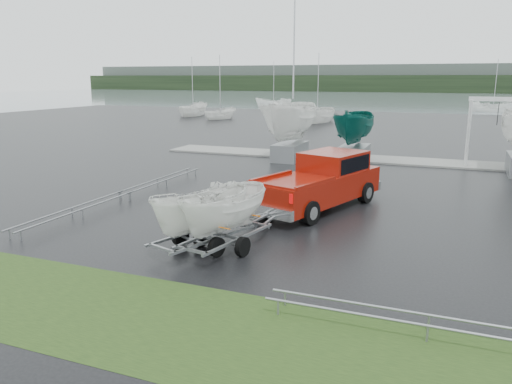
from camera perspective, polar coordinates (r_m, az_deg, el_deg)
name	(u,v)px	position (r m, az deg, el deg)	size (l,w,h in m)	color
ground_plane	(338,209)	(20.68, 9.37, -1.88)	(120.00, 120.00, 0.00)	black
lake	(437,101)	(119.76, 20.01, 9.70)	(300.00, 300.00, 0.00)	gray
grass_verge	(222,334)	(10.87, -3.88, -15.84)	(40.00, 40.00, 0.00)	#1E3313
dock	(383,160)	(33.24, 14.27, 3.59)	(30.00, 3.00, 0.12)	gray
treeline	(446,84)	(189.63, 20.90, 11.47)	(300.00, 8.00, 6.00)	black
far_hill	(447,78)	(197.61, 21.00, 12.07)	(300.00, 6.00, 10.00)	#4C5651
pickup_truck	(323,179)	(20.63, 7.61, 1.43)	(4.20, 7.00, 2.21)	maroon
trailer_hitched	(201,175)	(15.15, -6.31, 1.99)	(2.24, 3.79, 4.35)	gray
trailer_parked	(224,174)	(15.05, -3.66, 2.08)	(1.91, 3.76, 4.40)	gray
boat_hoist	(497,122)	(32.75, 25.84, 7.19)	(3.30, 2.18, 4.12)	silver
keelboat_0	(291,92)	(32.12, 4.01, 11.28)	(2.70, 3.20, 10.88)	gray
keelboat_1	(356,109)	(31.35, 11.30, 9.33)	(2.15, 3.20, 6.83)	gray
mast_rack_0	(162,179)	(24.91, -10.70, 1.43)	(0.56, 6.50, 0.06)	gray
mast_rack_1	(77,209)	(20.24, -19.78, -1.79)	(0.56, 6.50, 0.06)	gray
mast_rack_2	(429,320)	(11.19, 19.13, -13.70)	(7.00, 0.56, 0.06)	gray
moored_boat_0	(221,119)	(65.18, -4.07, 8.34)	(2.59, 2.64, 10.83)	white
moored_boat_1	(317,122)	(60.53, 7.00, 7.92)	(3.35, 3.42, 11.91)	white
moored_boat_4	(274,107)	(90.97, 2.02, 9.67)	(3.67, 3.66, 11.42)	white
moored_boat_5	(493,112)	(86.60, 25.44, 8.27)	(3.25, 3.20, 11.60)	white
moored_boat_6	(193,116)	(71.21, -7.17, 8.66)	(2.99, 3.06, 11.62)	white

